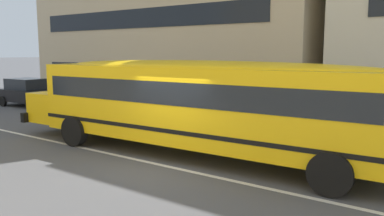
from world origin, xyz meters
name	(u,v)px	position (x,y,z in m)	size (l,w,h in m)	color
ground_plane	(168,167)	(0.00, 0.00, 0.00)	(400.00, 400.00, 0.00)	#4C4C4F
sidewalk_far	(277,127)	(0.00, 7.36, 0.01)	(120.00, 3.00, 0.01)	gray
lane_centreline	(168,166)	(0.00, 0.00, 0.00)	(110.00, 0.16, 0.01)	silver
school_bus	(193,99)	(-0.18, 1.46, 1.75)	(13.29, 3.23, 2.95)	yellow
parked_car_black_far_corner	(28,92)	(-14.58, 4.73, 0.84)	(3.95, 1.99, 1.64)	black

